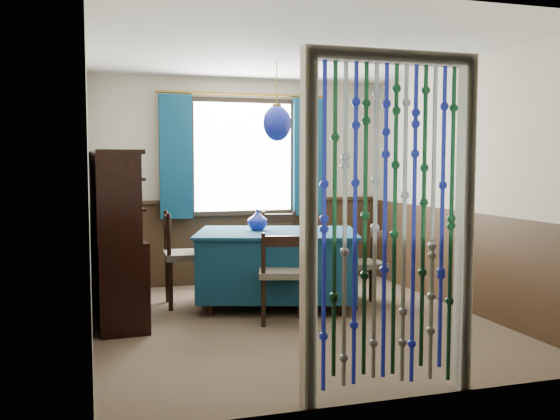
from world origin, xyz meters
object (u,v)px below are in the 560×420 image
object	(u,v)px
vase_table	(257,221)
chair_left	(184,256)
chair_near	(282,274)
pendant_lamp	(277,123)
chair_far	(282,249)
vase_sideboard	(121,224)
dining_table	(277,263)
sideboard	(117,262)
bowl_shelf	(123,204)
chair_right	(366,264)

from	to	relation	value
vase_table	chair_left	bearing A→B (deg)	168.92
chair_near	vase_table	xyz separation A→B (m)	(-0.01, 0.84, 0.42)
chair_near	pendant_lamp	distance (m)	1.59
vase_table	chair_near	bearing A→B (deg)	-89.20
chair_far	vase_sideboard	xyz separation A→B (m)	(-1.82, -0.62, 0.40)
dining_table	chair_near	bearing A→B (deg)	-85.16
chair_left	pendant_lamp	world-z (taller)	pendant_lamp
vase_table	sideboard	bearing A→B (deg)	-167.70
bowl_shelf	chair_left	bearing A→B (deg)	46.62
vase_table	bowl_shelf	bearing A→B (deg)	-159.22
chair_far	vase_table	world-z (taller)	vase_table
chair_near	vase_table	size ratio (longest dim) A/B	4.34
chair_far	chair_left	distance (m)	1.24
pendant_lamp	vase_sideboard	distance (m)	1.84
vase_sideboard	pendant_lamp	bearing A→B (deg)	-2.58
chair_right	chair_left	bearing A→B (deg)	73.91
dining_table	pendant_lamp	world-z (taller)	pendant_lamp
chair_far	vase_sideboard	bearing A→B (deg)	24.10
pendant_lamp	vase_sideboard	world-z (taller)	pendant_lamp
pendant_lamp	chair_near	bearing A→B (deg)	-102.68
chair_near	vase_table	world-z (taller)	vase_table
chair_far	chair_near	bearing A→B (deg)	78.15
chair_left	bowl_shelf	distance (m)	1.10
chair_left	chair_near	bearing A→B (deg)	40.25
chair_near	pendant_lamp	world-z (taller)	pendant_lamp
chair_far	dining_table	bearing A→B (deg)	74.07
sideboard	pendant_lamp	bearing A→B (deg)	2.33
chair_near	sideboard	world-z (taller)	sideboard
chair_left	chair_right	distance (m)	1.90
sideboard	vase_sideboard	world-z (taller)	sideboard
chair_right	chair_near	bearing A→B (deg)	113.00
vase_sideboard	chair_left	bearing A→B (deg)	20.50
vase_table	vase_sideboard	size ratio (longest dim) A/B	1.10
bowl_shelf	chair_far	bearing A→B (deg)	30.20
chair_right	dining_table	bearing A→B (deg)	75.13
bowl_shelf	sideboard	bearing A→B (deg)	105.82
pendant_lamp	sideboard	bearing A→B (deg)	-174.51
dining_table	chair_near	world-z (taller)	chair_near
chair_near	sideboard	bearing A→B (deg)	176.07
dining_table	sideboard	bearing A→B (deg)	-156.98
sideboard	bowl_shelf	xyz separation A→B (m)	(0.06, -0.21, 0.55)
chair_near	chair_left	xyz separation A→B (m)	(-0.76, 0.98, 0.06)
chair_far	chair_right	world-z (taller)	chair_far
chair_right	vase_sideboard	distance (m)	2.51
chair_far	chair_right	bearing A→B (deg)	128.49
pendant_lamp	vase_sideboard	size ratio (longest dim) A/B	4.41
chair_right	pendant_lamp	size ratio (longest dim) A/B	1.02
dining_table	vase_table	bearing A→B (deg)	152.99
sideboard	vase_table	size ratio (longest dim) A/B	8.07
chair_left	vase_sideboard	world-z (taller)	vase_sideboard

